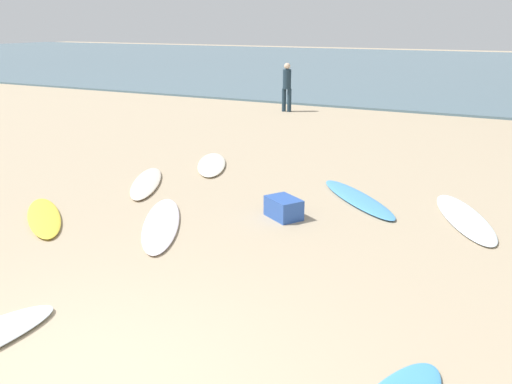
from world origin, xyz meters
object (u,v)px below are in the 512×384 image
(surfboard_6, at_px, (212,164))
(beach_cooler, at_px, (284,208))
(surfboard_5, at_px, (44,217))
(surfboard_8, at_px, (357,198))
(beachgoer_far, at_px, (287,85))
(surfboard_4, at_px, (146,183))
(surfboard_7, at_px, (161,224))
(surfboard_9, at_px, (464,218))

(surfboard_6, xyz_separation_m, beach_cooler, (2.65, -2.22, 0.12))
(surfboard_5, height_order, beach_cooler, beach_cooler)
(surfboard_8, xyz_separation_m, beach_cooler, (-0.81, -1.35, 0.13))
(surfboard_5, xyz_separation_m, beachgoer_far, (-0.76, 11.36, 0.87))
(surfboard_4, xyz_separation_m, surfboard_7, (1.54, -1.63, -0.01))
(surfboard_9, bearing_deg, surfboard_4, -16.34)
(surfboard_6, relative_size, beachgoer_far, 1.23)
(surfboard_5, bearing_deg, surfboard_8, -14.00)
(surfboard_8, height_order, beach_cooler, beach_cooler)
(surfboard_4, xyz_separation_m, surfboard_6, (0.41, 1.73, 0.00))
(beach_cooler, bearing_deg, surfboard_5, -152.53)
(surfboard_7, distance_m, beachgoer_far, 11.11)
(surfboard_4, distance_m, surfboard_7, 2.24)
(surfboard_4, bearing_deg, surfboard_9, -22.11)
(surfboard_4, distance_m, surfboard_9, 5.68)
(surfboard_5, relative_size, beach_cooler, 3.50)
(surfboard_6, distance_m, beachgoer_far, 7.59)
(surfboard_8, relative_size, beachgoer_far, 1.42)
(surfboard_6, distance_m, surfboard_9, 5.33)
(surfboard_5, relative_size, surfboard_8, 0.86)
(surfboard_4, bearing_deg, beach_cooler, -38.13)
(beach_cooler, bearing_deg, beachgoer_far, 113.10)
(surfboard_5, height_order, surfboard_6, surfboard_6)
(surfboard_8, bearing_deg, surfboard_6, 121.56)
(surfboard_4, xyz_separation_m, beach_cooler, (3.06, -0.48, 0.12))
(surfboard_5, distance_m, surfboard_9, 6.60)
(surfboard_7, relative_size, surfboard_9, 1.02)
(surfboard_5, distance_m, surfboard_6, 4.02)
(surfboard_9, relative_size, beachgoer_far, 1.42)
(surfboard_6, relative_size, surfboard_8, 0.87)
(surfboard_5, bearing_deg, surfboard_9, -24.44)
(beachgoer_far, bearing_deg, surfboard_8, 122.50)
(surfboard_9, distance_m, beachgoer_far, 10.80)
(surfboard_6, xyz_separation_m, beachgoer_far, (-1.45, 7.40, 0.86))
(surfboard_5, height_order, beachgoer_far, beachgoer_far)
(surfboard_7, xyz_separation_m, beach_cooler, (1.52, 1.15, 0.13))
(surfboard_4, distance_m, surfboard_5, 2.24)
(surfboard_7, height_order, surfboard_9, surfboard_7)
(surfboard_5, distance_m, beachgoer_far, 11.41)
(surfboard_8, relative_size, beach_cooler, 4.06)
(beachgoer_far, bearing_deg, surfboard_6, 102.86)
(surfboard_4, height_order, beachgoer_far, beachgoer_far)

